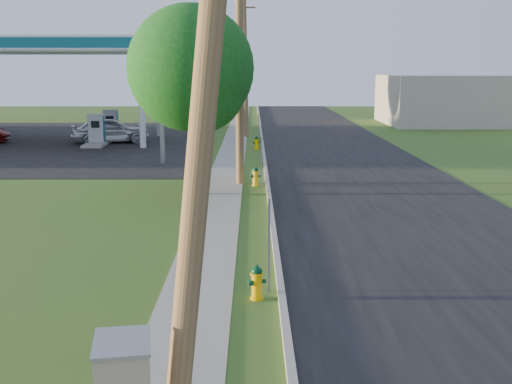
# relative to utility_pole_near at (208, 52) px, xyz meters

# --- Properties ---
(road) EXTENTS (8.00, 120.00, 0.02)m
(road) POSITION_rel_utility_pole_near_xyz_m (5.10, 11.00, -4.79)
(road) COLOR black
(road) RESTS_ON ground
(curb) EXTENTS (0.15, 120.00, 0.15)m
(curb) POSITION_rel_utility_pole_near_xyz_m (1.10, 11.00, -4.73)
(curb) COLOR gray
(curb) RESTS_ON ground
(sidewalk) EXTENTS (1.50, 120.00, 0.03)m
(sidewalk) POSITION_rel_utility_pole_near_xyz_m (-0.65, 11.00, -4.79)
(sidewalk) COLOR #9C998F
(sidewalk) RESTS_ON ground
(forecourt) EXTENTS (26.00, 28.00, 0.02)m
(forecourt) POSITION_rel_utility_pole_near_xyz_m (-15.40, 33.00, -4.79)
(forecourt) COLOR black
(forecourt) RESTS_ON ground
(utility_pole_near) EXTENTS (1.40, 0.32, 9.48)m
(utility_pole_near) POSITION_rel_utility_pole_near_xyz_m (0.00, 0.00, 0.00)
(utility_pole_near) COLOR brown
(utility_pole_near) RESTS_ON ground
(utility_pole_mid) EXTENTS (1.40, 0.32, 9.80)m
(utility_pole_mid) POSITION_rel_utility_pole_near_xyz_m (-0.00, 18.00, 0.15)
(utility_pole_mid) COLOR brown
(utility_pole_mid) RESTS_ON ground
(utility_pole_far) EXTENTS (1.40, 0.32, 9.50)m
(utility_pole_far) POSITION_rel_utility_pole_near_xyz_m (-0.00, 36.00, 0.00)
(utility_pole_far) COLOR brown
(utility_pole_far) RESTS_ON ground
(sign_post_near) EXTENTS (0.05, 0.04, 2.00)m
(sign_post_near) POSITION_rel_utility_pole_near_xyz_m (0.85, 5.20, -3.80)
(sign_post_near) COLOR gray
(sign_post_near) RESTS_ON ground
(sign_post_mid) EXTENTS (0.05, 0.04, 2.00)m
(sign_post_mid) POSITION_rel_utility_pole_near_xyz_m (0.85, 17.00, -3.80)
(sign_post_mid) COLOR gray
(sign_post_mid) RESTS_ON ground
(sign_post_far) EXTENTS (0.05, 0.04, 2.00)m
(sign_post_far) POSITION_rel_utility_pole_near_xyz_m (0.85, 29.20, -3.80)
(sign_post_far) COLOR gray
(sign_post_far) RESTS_ON ground
(gas_canopy) EXTENTS (18.18, 9.18, 6.40)m
(gas_canopy) POSITION_rel_utility_pole_near_xyz_m (-13.40, 33.00, 1.09)
(gas_canopy) COLOR silver
(gas_canopy) RESTS_ON ground
(fuel_pump_ne) EXTENTS (1.20, 3.20, 1.90)m
(fuel_pump_ne) POSITION_rel_utility_pole_near_xyz_m (-8.90, 31.00, -4.08)
(fuel_pump_ne) COLOR gray
(fuel_pump_ne) RESTS_ON ground
(fuel_pump_se) EXTENTS (1.20, 3.20, 1.90)m
(fuel_pump_se) POSITION_rel_utility_pole_near_xyz_m (-8.90, 35.00, -4.08)
(fuel_pump_se) COLOR gray
(fuel_pump_se) RESTS_ON ground
(price_pylon) EXTENTS (0.34, 2.04, 6.85)m
(price_pylon) POSITION_rel_utility_pole_near_xyz_m (-3.90, 23.50, 0.63)
(price_pylon) COLOR gray
(price_pylon) RESTS_ON ground
(distant_building) EXTENTS (14.00, 10.00, 4.00)m
(distant_building) POSITION_rel_utility_pole_near_xyz_m (18.60, 46.00, -2.80)
(distant_building) COLOR #A29B8B
(distant_building) RESTS_ON ground
(tree_verge) EXTENTS (4.54, 4.54, 6.88)m
(tree_verge) POSITION_rel_utility_pole_near_xyz_m (-1.61, 15.65, -0.37)
(tree_verge) COLOR #3E281C
(tree_verge) RESTS_ON ground
(tree_lot) EXTENTS (4.84, 4.84, 7.34)m
(tree_lot) POSITION_rel_utility_pole_near_xyz_m (-3.62, 43.19, -0.08)
(tree_lot) COLOR #3E281C
(tree_lot) RESTS_ON ground
(hydrant_near) EXTENTS (0.38, 0.34, 0.73)m
(hydrant_near) POSITION_rel_utility_pole_near_xyz_m (0.60, 4.77, -4.45)
(hydrant_near) COLOR #DEA405
(hydrant_near) RESTS_ON ground
(hydrant_mid) EXTENTS (0.40, 0.36, 0.78)m
(hydrant_mid) POSITION_rel_utility_pole_near_xyz_m (0.62, 17.49, -4.42)
(hydrant_mid) COLOR yellow
(hydrant_mid) RESTS_ON ground
(hydrant_far) EXTENTS (0.41, 0.36, 0.78)m
(hydrant_far) POSITION_rel_utility_pole_near_xyz_m (0.73, 28.98, -4.42)
(hydrant_far) COLOR #EAC900
(hydrant_far) RESTS_ON ground
(car_silver) EXTENTS (5.07, 3.04, 1.61)m
(car_silver) POSITION_rel_utility_pole_near_xyz_m (-8.34, 32.23, -4.00)
(car_silver) COLOR #B9BCC2
(car_silver) RESTS_ON ground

